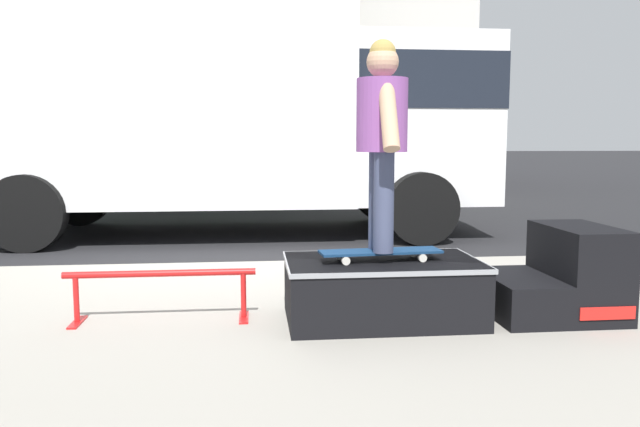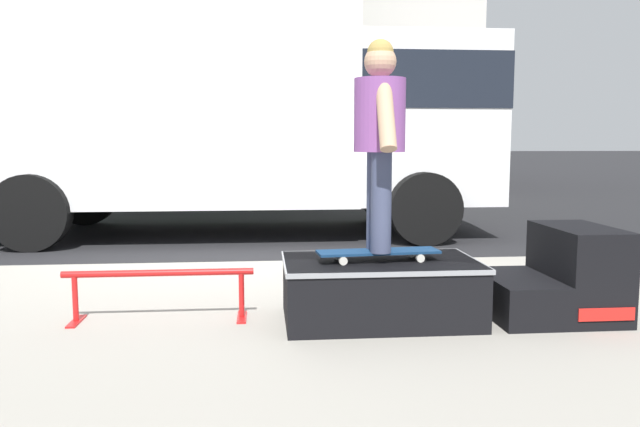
# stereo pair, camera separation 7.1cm
# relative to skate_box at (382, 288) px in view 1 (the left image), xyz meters

# --- Properties ---
(ground_plane) EXTENTS (140.00, 140.00, 0.00)m
(ground_plane) POSITION_rel_skate_box_xyz_m (-1.04, 2.61, -0.33)
(ground_plane) COLOR black
(sidewalk_slab) EXTENTS (50.00, 5.00, 0.12)m
(sidewalk_slab) POSITION_rel_skate_box_xyz_m (-1.04, -0.39, -0.27)
(sidewalk_slab) COLOR gray
(sidewalk_slab) RESTS_ON ground
(skate_box) EXTENTS (1.25, 0.76, 0.40)m
(skate_box) POSITION_rel_skate_box_xyz_m (0.00, 0.00, 0.00)
(skate_box) COLOR black
(skate_box) RESTS_ON sidewalk_slab
(kicker_ramp) EXTENTS (0.82, 0.74, 0.60)m
(kicker_ramp) POSITION_rel_skate_box_xyz_m (1.21, -0.00, 0.04)
(kicker_ramp) COLOR black
(kicker_ramp) RESTS_ON sidewalk_slab
(grind_rail) EXTENTS (1.22, 0.28, 0.34)m
(grind_rail) POSITION_rel_skate_box_xyz_m (-1.43, 0.13, 0.03)
(grind_rail) COLOR red
(grind_rail) RESTS_ON sidewalk_slab
(skateboard) EXTENTS (0.79, 0.27, 0.07)m
(skateboard) POSITION_rel_skate_box_xyz_m (-0.02, -0.03, 0.24)
(skateboard) COLOR navy
(skateboard) RESTS_ON skate_box
(skater_kid) EXTENTS (0.32, 0.68, 1.32)m
(skater_kid) POSITION_rel_skate_box_xyz_m (-0.02, -0.03, 1.03)
(skater_kid) COLOR #3F4766
(skater_kid) RESTS_ON skateboard
(box_truck) EXTENTS (6.91, 2.63, 3.05)m
(box_truck) POSITION_rel_skate_box_xyz_m (-1.08, 4.81, 1.37)
(box_truck) COLOR white
(box_truck) RESTS_ON ground
(house_behind) EXTENTS (9.54, 8.22, 8.40)m
(house_behind) POSITION_rel_skate_box_xyz_m (0.29, 15.25, 3.91)
(house_behind) COLOR silver
(house_behind) RESTS_ON ground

